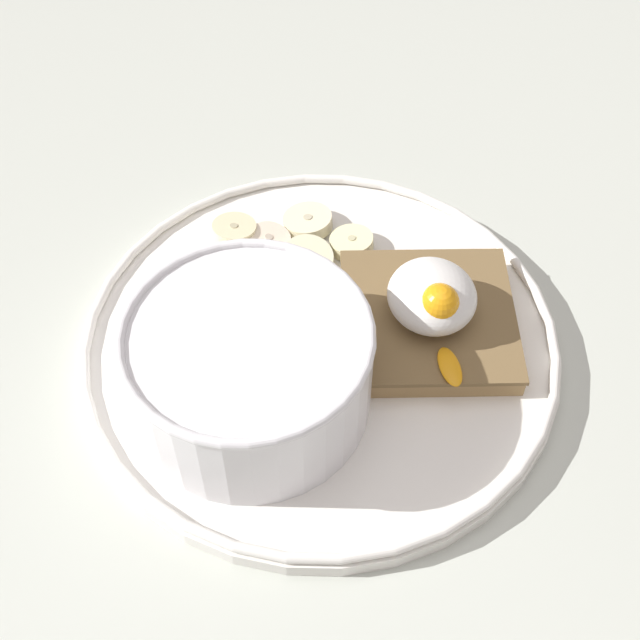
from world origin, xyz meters
The scene contains 11 objects.
ground_plane centered at (0.00, 0.00, 1.00)cm, with size 120.00×120.00×2.00cm, color beige.
plate centered at (0.00, 0.00, 2.80)cm, with size 28.56×28.56×1.60cm.
oatmeal_bowl centered at (-2.95, 4.83, 6.07)cm, with size 13.59×13.59×6.26cm.
toast_slice centered at (-0.81, -6.49, 3.82)cm, with size 12.47×12.47×1.46cm.
poached_egg centered at (-1.00, -6.48, 6.09)cm, with size 8.24×5.18×3.54cm.
banana_slice_front centered at (6.07, -0.88, 3.58)cm, with size 4.23×4.16×1.45cm.
banana_slice_left centered at (9.39, 3.13, 3.75)cm, with size 4.12×4.08×1.67cm.
banana_slice_back centered at (9.30, -1.77, 3.52)cm, with size 4.45×4.42×1.25cm.
banana_slice_right centered at (6.12, 3.49, 3.50)cm, with size 3.97×3.94×1.11cm.
banana_slice_inner centered at (6.72, -4.00, 3.50)cm, with size 3.99×3.96×1.15cm.
banana_slice_outer centered at (8.19, 1.12, 3.57)cm, with size 3.89×3.92×1.36cm.
Camera 1 is at (-30.89, 8.67, 45.39)cm, focal length 50.00 mm.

